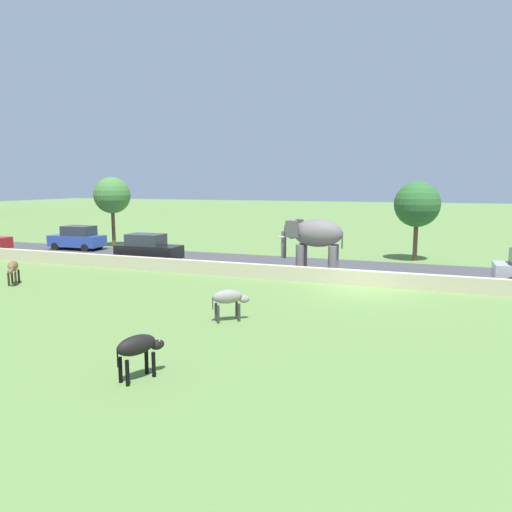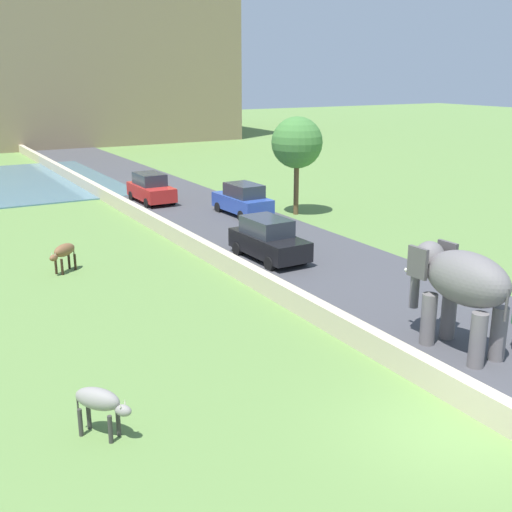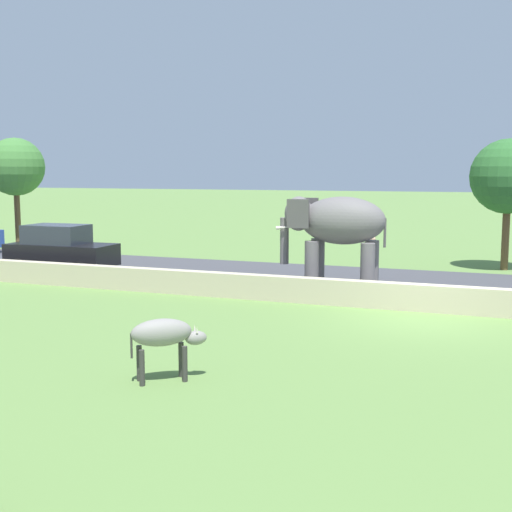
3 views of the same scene
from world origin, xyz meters
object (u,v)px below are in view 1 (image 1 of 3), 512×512
person_beside_elephant (335,255)px  cow_black (138,347)px  car_black (148,248)px  elephant (314,237)px  cow_brown (13,268)px  car_blue (77,238)px  cow_grey (229,298)px

person_beside_elephant → cow_black: 17.22m
car_black → cow_black: bearing=-148.0°
elephant → car_black: bearing=90.0°
person_beside_elephant → cow_brown: bearing=124.1°
elephant → car_blue: bearing=80.3°
elephant → car_black: elephant is taller
cow_brown → person_beside_elephant: bearing=-55.9°
elephant → person_beside_elephant: (1.50, -0.90, -1.16)m
cow_grey → cow_brown: bearing=80.0°
person_beside_elephant → cow_black: (-17.15, 1.56, -0.04)m
car_black → cow_grey: car_black is taller
cow_grey → cow_black: size_ratio=0.91×
person_beside_elephant → cow_brown: size_ratio=1.24×
cow_black → person_beside_elephant: bearing=-5.2°
person_beside_elephant → car_blue: 19.50m
cow_brown → cow_black: (-7.74, -12.33, 0.00)m
elephant → cow_brown: bearing=121.3°
cow_grey → cow_brown: 12.57m
elephant → person_beside_elephant: bearing=-30.8°
car_blue → cow_brown: 12.37m
car_blue → car_black: same height
elephant → cow_grey: 10.18m
person_beside_elephant → cow_black: person_beside_elephant is taller
car_blue → cow_black: 25.94m
person_beside_elephant → cow_grey: bearing=172.5°
elephant → car_blue: size_ratio=0.86×
car_black → cow_brown: (-7.92, 2.55, -0.06)m
elephant → cow_grey: (-10.09, 0.62, -1.20)m
elephant → person_beside_elephant: 2.10m
elephant → cow_grey: elephant is taller
elephant → person_beside_elephant: size_ratio=2.14×
cow_grey → person_beside_elephant: bearing=-7.5°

